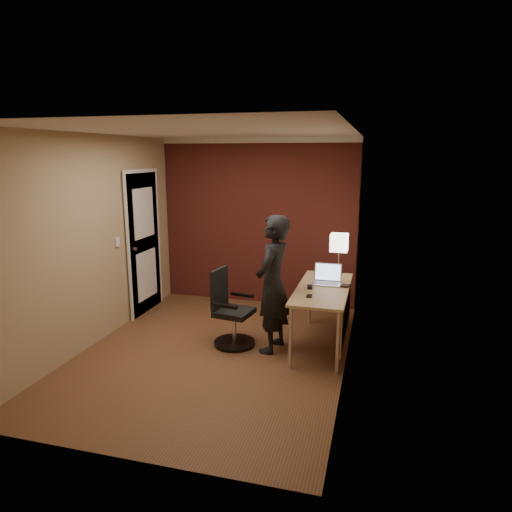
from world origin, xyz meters
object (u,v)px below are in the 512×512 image
desk_lamp (339,243)px  office_chair (230,313)px  wallet (345,286)px  mouse (310,287)px  person (273,284)px  desk (329,298)px  phone (309,296)px  laptop (327,278)px

desk_lamp → office_chair: desk_lamp is taller
wallet → office_chair: bearing=-165.1°
mouse → person: person is taller
desk → phone: 0.45m
wallet → mouse: bearing=-155.6°
person → mouse: bearing=123.3°
wallet → office_chair: size_ratio=0.12×
laptop → office_chair: (-1.10, -0.46, -0.39)m
laptop → mouse: (-0.17, -0.28, -0.05)m
laptop → mouse: size_ratio=3.30×
phone → office_chair: 1.03m
desk → office_chair: 1.19m
phone → wallet: (0.35, 0.49, 0.01)m
desk → phone: size_ratio=13.04×
mouse → wallet: mouse is taller
mouse → wallet: size_ratio=0.91×
mouse → office_chair: 1.01m
desk_lamp → mouse: 0.86m
mouse → office_chair: bearing=-178.8°
desk → office_chair: office_chair is taller
office_chair → desk: bearing=12.5°
desk → wallet: bearing=29.2°
mouse → wallet: (0.39, 0.18, -0.01)m
desk_lamp → wallet: bearing=-76.0°
desk_lamp → office_chair: 1.66m
desk_lamp → office_chair: bearing=-143.0°
desk → wallet: 0.25m
desk_lamp → office_chair: size_ratio=0.59×
office_chair → person: 0.66m
desk_lamp → person: bearing=-126.2°
phone → person: bearing=161.4°
desk → person: size_ratio=0.94×
desk_lamp → mouse: bearing=-109.7°
laptop → office_chair: 1.25m
desk_lamp → person: 1.17m
laptop → wallet: bearing=-24.5°
wallet → person: bearing=-155.6°
desk → person: person is taller
phone → wallet: wallet is taller
phone → office_chair: (-0.97, 0.13, -0.33)m
desk → mouse: mouse is taller
desk_lamp → office_chair: (-1.19, -0.90, -0.74)m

